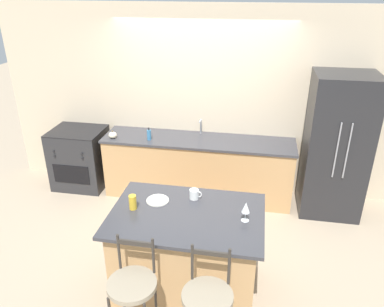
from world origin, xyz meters
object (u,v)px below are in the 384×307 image
(bar_stool_near, at_px, (133,293))
(tumbler_cup, at_px, (133,202))
(dinner_plate, at_px, (158,200))
(wine_glass, at_px, (246,208))
(pumpkin_decoration, at_px, (113,135))
(coffee_mug, at_px, (194,194))
(oven_range, at_px, (80,158))
(soap_bottle, at_px, (149,135))
(bar_stool_far, at_px, (207,306))
(refrigerator, at_px, (336,146))

(bar_stool_near, bearing_deg, tumbler_cup, 106.63)
(dinner_plate, distance_m, wine_glass, 0.92)
(pumpkin_decoration, bearing_deg, coffee_mug, -44.44)
(coffee_mug, bearing_deg, bar_stool_near, -108.23)
(bar_stool_near, distance_m, wine_glass, 1.24)
(oven_range, xyz_separation_m, tumbler_cup, (1.51, -1.86, 0.53))
(bar_stool_near, bearing_deg, soap_bottle, 102.80)
(soap_bottle, bearing_deg, bar_stool_far, -64.36)
(coffee_mug, bearing_deg, oven_range, 142.85)
(coffee_mug, height_order, soap_bottle, soap_bottle)
(refrigerator, height_order, oven_range, refrigerator)
(dinner_plate, relative_size, tumbler_cup, 1.56)
(bar_stool_near, relative_size, coffee_mug, 8.15)
(coffee_mug, bearing_deg, refrigerator, 43.31)
(bar_stool_far, distance_m, pumpkin_decoration, 3.02)
(tumbler_cup, distance_m, soap_bottle, 1.77)
(coffee_mug, bearing_deg, soap_bottle, 122.08)
(tumbler_cup, xyz_separation_m, pumpkin_decoration, (-0.87, 1.70, -0.04))
(tumbler_cup, bearing_deg, oven_range, 128.98)
(bar_stool_near, bearing_deg, dinner_plate, 91.23)
(dinner_plate, xyz_separation_m, coffee_mug, (0.36, 0.11, 0.04))
(tumbler_cup, bearing_deg, bar_stool_near, -73.37)
(bar_stool_near, relative_size, soap_bottle, 5.86)
(wine_glass, bearing_deg, refrigerator, 59.15)
(tumbler_cup, height_order, pumpkin_decoration, tumbler_cup)
(bar_stool_near, distance_m, pumpkin_decoration, 2.70)
(refrigerator, distance_m, oven_range, 3.74)
(refrigerator, relative_size, oven_range, 2.10)
(wine_glass, distance_m, coffee_mug, 0.62)
(bar_stool_near, bearing_deg, refrigerator, 52.52)
(oven_range, relative_size, bar_stool_far, 0.87)
(dinner_plate, xyz_separation_m, wine_glass, (0.90, -0.18, 0.13))
(bar_stool_near, xyz_separation_m, dinner_plate, (-0.02, 0.92, 0.35))
(wine_glass, relative_size, soap_bottle, 1.10)
(refrigerator, relative_size, pumpkin_decoration, 16.43)
(pumpkin_decoration, xyz_separation_m, soap_bottle, (0.53, 0.04, 0.03))
(refrigerator, relative_size, soap_bottle, 10.71)
(bar_stool_near, height_order, dinner_plate, bar_stool_near)
(coffee_mug, relative_size, tumbler_cup, 0.87)
(coffee_mug, xyz_separation_m, pumpkin_decoration, (-1.43, 1.40, -0.01))
(tumbler_cup, bearing_deg, coffee_mug, 27.78)
(wine_glass, xyz_separation_m, soap_bottle, (-1.44, 1.74, -0.07))
(pumpkin_decoration, bearing_deg, tumbler_cup, -62.90)
(refrigerator, height_order, soap_bottle, refrigerator)
(coffee_mug, distance_m, tumbler_cup, 0.64)
(refrigerator, xyz_separation_m, pumpkin_decoration, (-3.07, -0.14, -0.01))
(bar_stool_near, xyz_separation_m, tumbler_cup, (-0.22, 0.74, 0.41))
(oven_range, xyz_separation_m, dinner_plate, (1.71, -1.68, 0.46))
(wine_glass, bearing_deg, bar_stool_far, -107.92)
(pumpkin_decoration, height_order, soap_bottle, soap_bottle)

